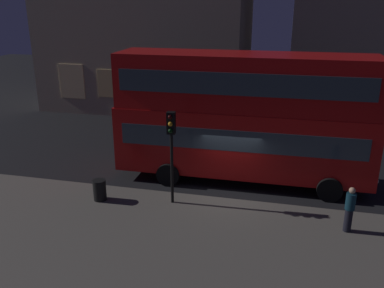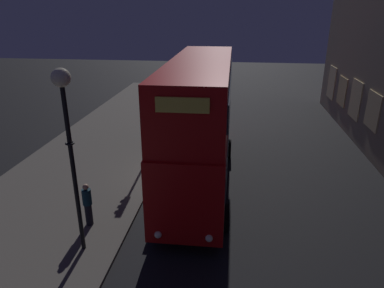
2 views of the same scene
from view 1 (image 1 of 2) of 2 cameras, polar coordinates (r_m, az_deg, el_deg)
The scene contains 6 objects.
ground_plane at distance 17.76m, azimuth 5.28°, elevation -6.69°, with size 80.00×80.00×0.00m, color black.
sidewalk_slab at distance 13.83m, azimuth 2.47°, elevation -14.58°, with size 44.00×7.42×0.12m, color #5B564F.
double_decker_bus at distance 17.88m, azimuth 7.13°, elevation 4.31°, with size 11.26×2.96×5.72m.
traffic_light_near_kerb at distance 15.53m, azimuth -2.91°, elevation 0.74°, with size 0.34×0.37×3.75m.
pedestrian at distance 15.27m, azimuth 21.17°, elevation -8.46°, with size 0.34×0.34×1.68m.
litter_bin at distance 17.01m, azimuth -12.79°, elevation -6.28°, with size 0.53×0.53×0.86m, color black.
Camera 1 is at (2.07, -15.82, 7.78)m, focal length 38.15 mm.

